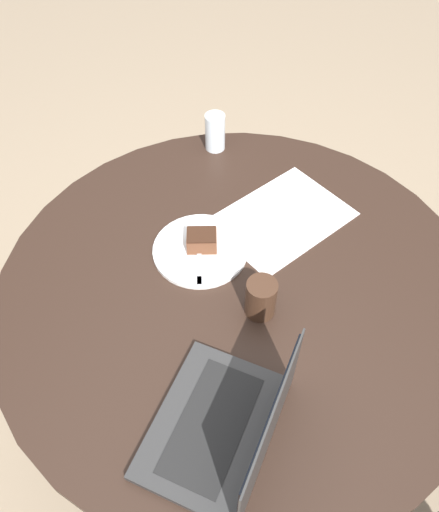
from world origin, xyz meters
name	(u,v)px	position (x,y,z in m)	size (l,w,h in m)	color
ground_plane	(233,397)	(0.00, 0.00, 0.00)	(12.00, 12.00, 0.00)	gray
dining_table	(238,309)	(0.00, 0.00, 0.58)	(1.26, 1.26, 0.72)	black
paper_document	(282,218)	(0.26, -0.02, 0.72)	(0.45, 0.40, 0.00)	white
plate	(200,250)	(0.05, 0.14, 0.72)	(0.26, 0.26, 0.01)	white
cake_slice	(202,240)	(0.06, 0.14, 0.75)	(0.09, 0.10, 0.05)	brown
fork	(199,265)	(-0.01, 0.11, 0.73)	(0.16, 0.10, 0.00)	silver
coffee_glass	(261,298)	(-0.06, -0.08, 0.77)	(0.07, 0.07, 0.11)	#3D2619
water_glass	(215,132)	(0.47, 0.29, 0.78)	(0.06, 0.06, 0.12)	silver
laptop	(226,426)	(-0.37, -0.14, 0.76)	(0.33, 0.25, 0.23)	#2D2D2D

